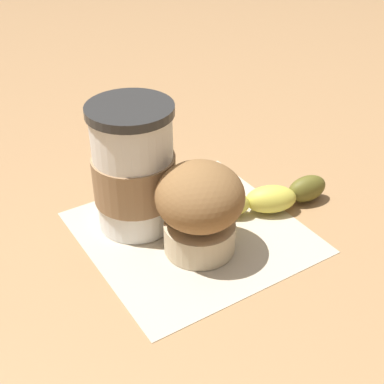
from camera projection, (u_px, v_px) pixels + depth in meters
ground_plane at (192, 232)px, 0.63m from camera, size 3.00×3.00×0.00m
paper_napkin at (192, 232)px, 0.63m from camera, size 0.26×0.26×0.00m
coffee_cup at (134, 170)px, 0.60m from camera, size 0.10×0.10×0.15m
muffin at (200, 206)px, 0.57m from camera, size 0.10×0.10×0.11m
banana at (269, 197)px, 0.66m from camera, size 0.16×0.07×0.03m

